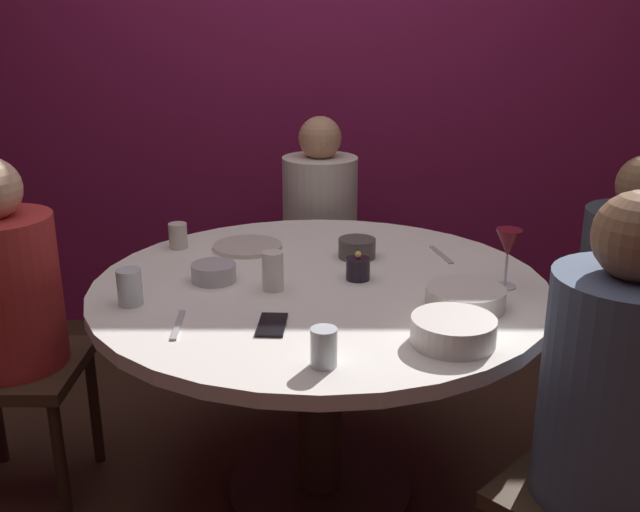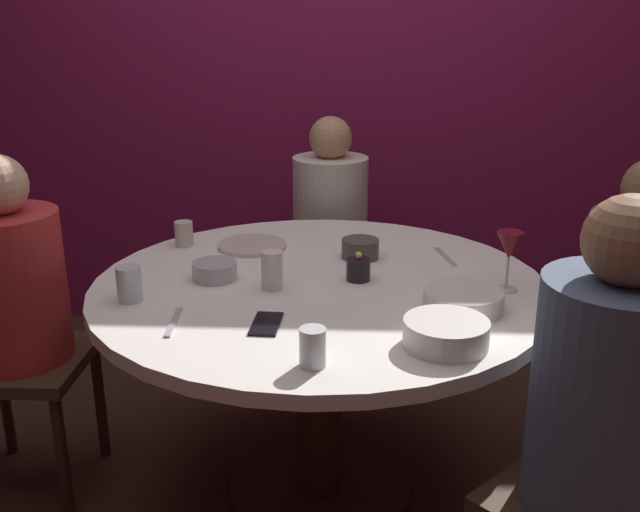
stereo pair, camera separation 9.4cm
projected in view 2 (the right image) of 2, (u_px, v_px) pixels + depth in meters
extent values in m
plane|color=#382619|center=(320.00, 490.00, 2.39)|extent=(8.00, 8.00, 0.00)
cube|color=maroon|center=(334.00, 59.00, 3.34)|extent=(6.00, 0.10, 2.60)
cylinder|color=white|center=(320.00, 288.00, 2.15)|extent=(1.36, 1.36, 0.04)
cylinder|color=#332319|center=(320.00, 397.00, 2.27)|extent=(0.14, 0.14, 0.70)
cylinder|color=#2D2116|center=(320.00, 486.00, 2.38)|extent=(0.60, 0.60, 0.03)
cube|color=#3F2D1E|center=(22.00, 362.00, 2.28)|extent=(0.40, 0.40, 0.04)
cylinder|color=#B22D2D|center=(11.00, 287.00, 2.20)|extent=(0.33, 0.33, 0.47)
cylinder|color=#332319|center=(63.00, 458.00, 2.19)|extent=(0.04, 0.04, 0.43)
cylinder|color=#332319|center=(5.00, 399.00, 2.53)|extent=(0.04, 0.04, 0.43)
cylinder|color=#332319|center=(100.00, 401.00, 2.51)|extent=(0.04, 0.04, 0.43)
cube|color=#3F2D1E|center=(330.00, 268.00, 3.12)|extent=(0.40, 0.40, 0.04)
cylinder|color=beige|center=(330.00, 212.00, 3.04)|extent=(0.32, 0.32, 0.47)
sphere|color=tan|center=(331.00, 138.00, 2.94)|extent=(0.18, 0.18, 0.18)
cylinder|color=#332319|center=(295.00, 303.00, 3.37)|extent=(0.04, 0.04, 0.43)
cylinder|color=#332319|center=(288.00, 333.00, 3.04)|extent=(0.04, 0.04, 0.43)
cylinder|color=#332319|center=(367.00, 304.00, 3.35)|extent=(0.04, 0.04, 0.43)
cylinder|color=#332319|center=(369.00, 335.00, 3.03)|extent=(0.04, 0.04, 0.43)
cube|color=#3F2D1E|center=(625.00, 375.00, 2.20)|extent=(0.40, 0.40, 0.04)
cylinder|color=#2D333D|center=(637.00, 295.00, 2.12)|extent=(0.32, 0.32, 0.49)
cylinder|color=#332319|center=(547.00, 412.00, 2.44)|extent=(0.04, 0.04, 0.43)
cylinder|color=#332319|center=(576.00, 472.00, 2.12)|extent=(0.04, 0.04, 0.43)
cube|color=#3F2D1E|center=(591.00, 508.00, 1.61)|extent=(0.57, 0.57, 0.04)
cylinder|color=#475670|center=(607.00, 397.00, 1.52)|extent=(0.46, 0.46, 0.52)
sphere|color=#8C6647|center=(630.00, 241.00, 1.41)|extent=(0.19, 0.19, 0.19)
cylinder|color=black|center=(358.00, 269.00, 2.15)|extent=(0.07, 0.07, 0.07)
sphere|color=#F9D159|center=(359.00, 255.00, 2.14)|extent=(0.02, 0.02, 0.02)
cylinder|color=silver|center=(506.00, 289.00, 2.08)|extent=(0.06, 0.06, 0.01)
cylinder|color=silver|center=(507.00, 274.00, 2.06)|extent=(0.01, 0.01, 0.09)
cone|color=maroon|center=(510.00, 245.00, 2.04)|extent=(0.08, 0.08, 0.08)
cylinder|color=beige|center=(252.00, 245.00, 2.46)|extent=(0.23, 0.23, 0.01)
cube|color=black|center=(266.00, 324.00, 1.85)|extent=(0.08, 0.14, 0.01)
cylinder|color=#B7B7BC|center=(215.00, 271.00, 2.16)|extent=(0.13, 0.13, 0.05)
cylinder|color=silver|center=(446.00, 333.00, 1.72)|extent=(0.21, 0.21, 0.07)
cylinder|color=#4C4742|center=(360.00, 249.00, 2.34)|extent=(0.12, 0.12, 0.06)
cylinder|color=silver|center=(463.00, 300.00, 1.93)|extent=(0.22, 0.22, 0.06)
cylinder|color=beige|center=(184.00, 234.00, 2.46)|extent=(0.06, 0.06, 0.09)
cylinder|color=silver|center=(272.00, 270.00, 2.07)|extent=(0.06, 0.06, 0.11)
cylinder|color=silver|center=(129.00, 284.00, 1.99)|extent=(0.07, 0.07, 0.10)
cylinder|color=silver|center=(313.00, 347.00, 1.62)|extent=(0.06, 0.06, 0.09)
cube|color=#B7B7BC|center=(445.00, 256.00, 2.36)|extent=(0.06, 0.18, 0.01)
cube|color=#B7B7BC|center=(174.00, 322.00, 1.86)|extent=(0.03, 0.18, 0.01)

